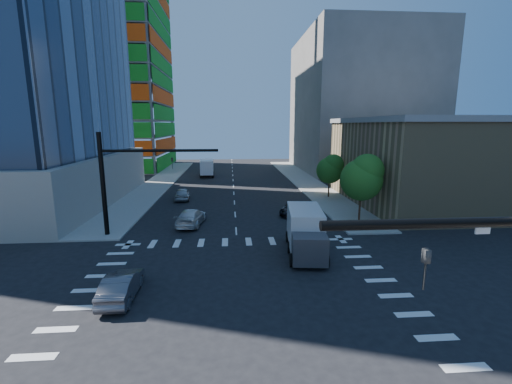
{
  "coord_description": "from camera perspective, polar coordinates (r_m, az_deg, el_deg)",
  "views": [
    {
      "loc": [
        -0.46,
        -18.61,
        9.74
      ],
      "look_at": [
        1.55,
        8.0,
        4.48
      ],
      "focal_mm": 24.0,
      "sensor_mm": 36.0,
      "label": 1
    }
  ],
  "objects": [
    {
      "name": "ground",
      "position": [
        21.01,
        -2.68,
        -16.48
      ],
      "size": [
        160.0,
        160.0,
        0.0
      ],
      "primitive_type": "plane",
      "color": "black",
      "rests_on": "ground"
    },
    {
      "name": "road_markings",
      "position": [
        21.01,
        -2.68,
        -16.47
      ],
      "size": [
        20.0,
        20.0,
        0.01
      ],
      "primitive_type": "cube",
      "color": "silver",
      "rests_on": "ground"
    },
    {
      "name": "sidewalk_ne",
      "position": [
        60.8,
        8.04,
        1.89
      ],
      "size": [
        5.0,
        60.0,
        0.15
      ],
      "primitive_type": "cube",
      "color": "gray",
      "rests_on": "ground"
    },
    {
      "name": "sidewalk_nw",
      "position": [
        60.61,
        -15.73,
        1.55
      ],
      "size": [
        5.0,
        60.0,
        0.15
      ],
      "primitive_type": "cube",
      "color": "gray",
      "rests_on": "ground"
    },
    {
      "name": "construction_building",
      "position": [
        86.22,
        -24.03,
        20.17
      ],
      "size": [
        25.16,
        34.5,
        70.6
      ],
      "color": "gray",
      "rests_on": "ground"
    },
    {
      "name": "commercial_building",
      "position": [
        48.14,
        27.72,
        4.6
      ],
      "size": [
        20.5,
        22.5,
        10.6
      ],
      "color": "#9D865B",
      "rests_on": "ground"
    },
    {
      "name": "bg_building_ne",
      "position": [
        78.69,
        16.6,
        13.8
      ],
      "size": [
        24.0,
        30.0,
        28.0
      ],
      "primitive_type": "cube",
      "color": "#68645E",
      "rests_on": "ground"
    },
    {
      "name": "signal_mast_nw",
      "position": [
        31.87,
        -21.72,
        2.7
      ],
      "size": [
        10.2,
        0.4,
        9.0
      ],
      "color": "black",
      "rests_on": "sidewalk_nw"
    },
    {
      "name": "tree_south",
      "position": [
        35.42,
        17.43,
        2.43
      ],
      "size": [
        4.16,
        4.16,
        6.82
      ],
      "color": "#382316",
      "rests_on": "sidewalk_ne"
    },
    {
      "name": "tree_north",
      "position": [
        46.84,
        12.34,
        3.84
      ],
      "size": [
        3.54,
        3.52,
        5.78
      ],
      "color": "#382316",
      "rests_on": "sidewalk_ne"
    },
    {
      "name": "car_nb_far",
      "position": [
        38.06,
        6.14,
        -2.72
      ],
      "size": [
        3.81,
        5.25,
        1.33
      ],
      "primitive_type": "imported",
      "rotation": [
        0.0,
        0.0,
        -0.38
      ],
      "color": "black",
      "rests_on": "ground"
    },
    {
      "name": "car_sb_near",
      "position": [
        34.44,
        -10.76,
        -4.12
      ],
      "size": [
        2.9,
        5.67,
        1.58
      ],
      "primitive_type": "imported",
      "rotation": [
        0.0,
        0.0,
        3.01
      ],
      "color": "silver",
      "rests_on": "ground"
    },
    {
      "name": "car_sb_mid",
      "position": [
        46.09,
        -12.13,
        -0.3
      ],
      "size": [
        2.16,
        4.74,
        1.58
      ],
      "primitive_type": "imported",
      "rotation": [
        0.0,
        0.0,
        3.21
      ],
      "color": "#A6AAAE",
      "rests_on": "ground"
    },
    {
      "name": "car_sb_cross",
      "position": [
        21.58,
        -21.48,
        -14.31
      ],
      "size": [
        1.64,
        4.57,
        1.5
      ],
      "primitive_type": "imported",
      "rotation": [
        0.0,
        0.0,
        3.15
      ],
      "color": "#56555B",
      "rests_on": "ground"
    },
    {
      "name": "box_truck_near",
      "position": [
        26.41,
        8.31,
        -7.21
      ],
      "size": [
        3.4,
        6.61,
        3.33
      ],
      "rotation": [
        0.0,
        0.0,
        -0.11
      ],
      "color": "black",
      "rests_on": "ground"
    },
    {
      "name": "box_truck_far",
      "position": [
        66.72,
        -8.16,
        3.87
      ],
      "size": [
        2.85,
        6.2,
        3.2
      ],
      "rotation": [
        0.0,
        0.0,
        3.18
      ],
      "color": "black",
      "rests_on": "ground"
    }
  ]
}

